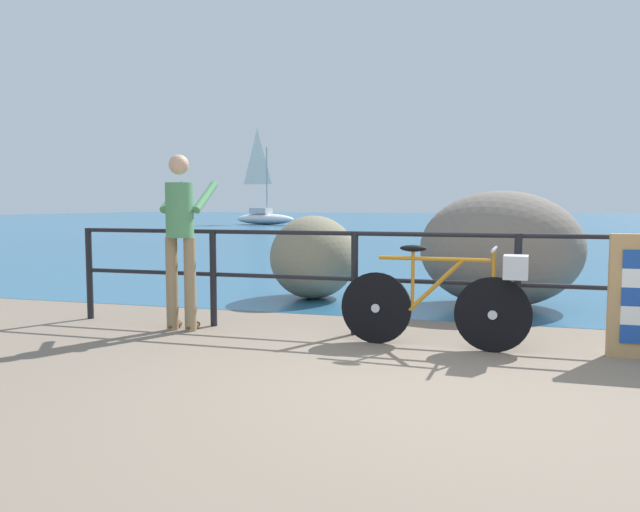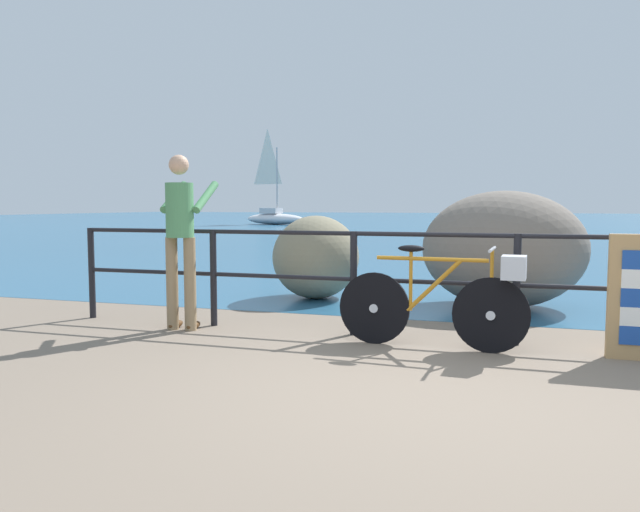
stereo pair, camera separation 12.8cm
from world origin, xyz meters
name	(u,v)px [view 2 (the right image)]	position (x,y,z in m)	size (l,w,h in m)	color
ground_plane	(492,240)	(0.00, 20.00, -0.05)	(120.00, 120.00, 0.10)	#756656
sea_surface	(503,220)	(0.00, 47.61, 0.00)	(120.00, 90.00, 0.01)	#285B7F
promenade_railing	(432,273)	(0.00, 1.68, 0.64)	(7.70, 0.07, 1.02)	black
bicycle	(448,297)	(0.18, 1.32, 0.46)	(1.70, 0.48, 0.92)	black
person_at_railing	(181,233)	(-2.50, 1.40, 0.99)	(0.47, 0.65, 1.78)	#8C7251
breakwater_boulder_main	(503,249)	(0.62, 3.82, 0.73)	(2.00, 1.63, 1.45)	slate
breakwater_boulder_left	(316,257)	(-1.83, 3.82, 0.57)	(1.17, 1.31, 1.13)	gray
sailboat	(274,214)	(-13.91, 32.73, 0.71)	(4.59, 2.41, 6.16)	white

